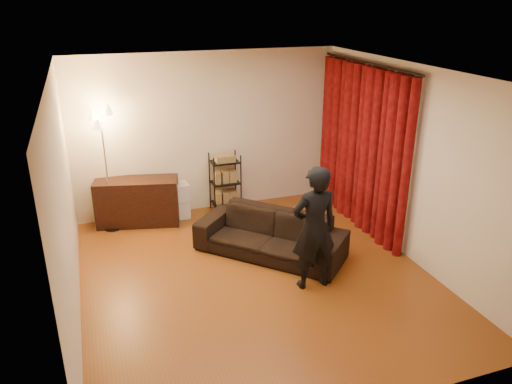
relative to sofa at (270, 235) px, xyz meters
name	(u,v)px	position (x,y,z in m)	size (l,w,h in m)	color
floor	(256,277)	(-0.40, -0.53, -0.31)	(5.00, 5.00, 0.00)	#7F380E
ceiling	(256,73)	(-0.40, -0.53, 2.39)	(5.00, 5.00, 0.00)	white
wall_back	(208,133)	(-0.40, 1.97, 1.04)	(5.00, 5.00, 0.00)	beige
wall_front	(358,287)	(-0.40, -3.03, 1.04)	(5.00, 5.00, 0.00)	beige
wall_left	(65,206)	(-2.65, -0.53, 1.04)	(5.00, 5.00, 0.00)	beige
wall_right	(410,164)	(1.85, -0.53, 1.04)	(5.00, 5.00, 0.00)	beige
curtain_rod	(368,63)	(1.75, 0.59, 2.27)	(0.04, 0.04, 2.65)	black
curtain	(360,148)	(1.73, 0.59, 0.96)	(0.22, 2.65, 2.55)	maroon
sofa	(270,235)	(0.00, 0.00, 0.00)	(2.13, 0.83, 0.62)	black
person	(314,228)	(0.22, -0.96, 0.51)	(0.60, 0.39, 1.64)	black
media_cabinet	(138,202)	(-1.67, 1.69, 0.07)	(1.31, 0.49, 0.77)	black
storage_boxes	(178,201)	(-1.02, 1.70, 0.00)	(0.37, 0.30, 0.62)	beige
wire_shelf	(225,183)	(-0.17, 1.74, 0.20)	(0.47, 0.33, 1.03)	black
floor_lamp	(106,171)	(-2.11, 1.63, 0.67)	(0.35, 0.35, 1.96)	silver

